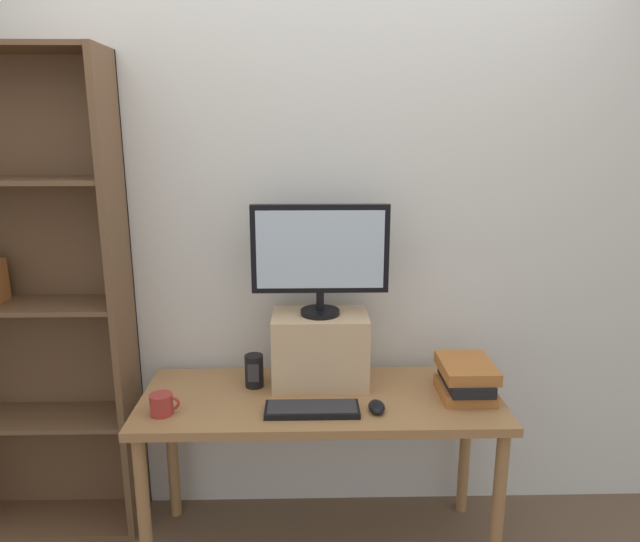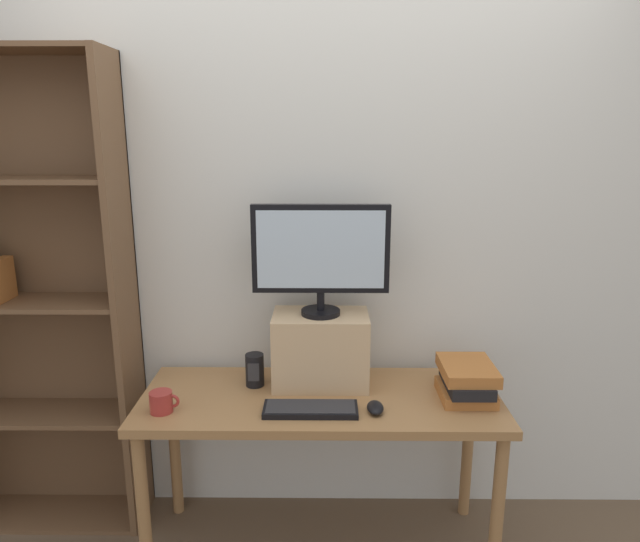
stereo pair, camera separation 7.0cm
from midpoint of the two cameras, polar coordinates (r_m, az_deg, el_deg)
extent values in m
cube|color=silver|center=(2.54, -0.91, 3.37)|extent=(7.00, 0.08, 2.60)
cube|color=#9E7042|center=(2.38, -0.78, -12.76)|extent=(1.46, 0.57, 0.04)
cylinder|color=#9E7042|center=(2.46, -18.02, -22.27)|extent=(0.05, 0.05, 0.68)
cylinder|color=#9E7042|center=(2.47, 16.53, -21.99)|extent=(0.05, 0.05, 0.68)
cylinder|color=#9E7042|center=(2.83, -15.28, -16.83)|extent=(0.05, 0.05, 0.68)
cylinder|color=#9E7042|center=(2.84, 13.60, -16.61)|extent=(0.05, 0.05, 0.68)
cube|color=brown|center=(2.56, -19.91, -3.38)|extent=(0.03, 0.28, 2.08)
cube|color=brown|center=(2.83, -26.66, -2.45)|extent=(0.82, 0.01, 2.08)
cube|color=brown|center=(3.15, -25.58, -21.47)|extent=(0.76, 0.27, 0.02)
cube|color=brown|center=(2.89, -26.67, -12.95)|extent=(0.76, 0.27, 0.02)
cube|color=brown|center=(2.71, -27.86, -3.04)|extent=(0.76, 0.27, 0.02)
cube|color=brown|center=(2.62, -29.15, 7.91)|extent=(0.76, 0.27, 0.02)
cube|color=tan|center=(2.42, -0.87, -7.82)|extent=(0.40, 0.25, 0.31)
cylinder|color=black|center=(2.36, -0.89, -4.13)|extent=(0.16, 0.16, 0.02)
cylinder|color=black|center=(2.35, -0.89, -3.00)|extent=(0.03, 0.03, 0.08)
cube|color=black|center=(2.29, -0.91, 2.23)|extent=(0.56, 0.04, 0.36)
cube|color=silver|center=(2.28, -0.91, 2.12)|extent=(0.51, 0.00, 0.32)
cube|color=black|center=(2.24, -1.71, -13.69)|extent=(0.36, 0.13, 0.02)
cube|color=#28282B|center=(2.24, -1.72, -13.40)|extent=(0.34, 0.11, 0.00)
ellipsoid|color=black|center=(2.25, 4.78, -13.39)|extent=(0.06, 0.10, 0.04)
cube|color=#AD662D|center=(2.43, 13.46, -11.54)|extent=(0.21, 0.23, 0.05)
cube|color=black|center=(2.41, 13.56, -10.54)|extent=(0.17, 0.27, 0.05)
cube|color=#AD662D|center=(2.40, 13.66, -9.43)|extent=(0.21, 0.27, 0.05)
cylinder|color=#9E2D28|center=(2.30, -16.44, -12.67)|extent=(0.09, 0.09, 0.08)
torus|color=#9E2D28|center=(2.29, -15.37, -12.64)|extent=(0.05, 0.01, 0.05)
cylinder|color=black|center=(2.44, -7.43, -9.87)|extent=(0.08, 0.08, 0.14)
cube|color=#2D2D30|center=(2.40, -7.53, -10.11)|extent=(0.05, 0.00, 0.08)
camera|label=1|loc=(0.03, -90.89, -0.22)|focal=32.00mm
camera|label=2|loc=(0.03, 89.11, 0.22)|focal=32.00mm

